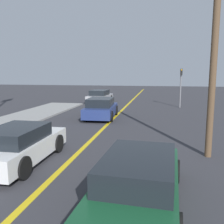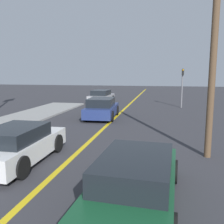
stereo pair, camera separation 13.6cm
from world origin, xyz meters
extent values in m
cube|color=gold|center=(0.00, 18.00, 0.00)|extent=(0.20, 60.00, 0.01)
cube|color=#144728|center=(2.63, 6.70, 0.46)|extent=(2.00, 4.56, 0.55)
cube|color=black|center=(2.63, 6.47, 0.99)|extent=(1.68, 2.54, 0.51)
cylinder|color=black|center=(1.87, 8.12, 0.33)|extent=(0.26, 0.66, 0.65)
cylinder|color=black|center=(3.54, 8.03, 0.33)|extent=(0.26, 0.66, 0.65)
cylinder|color=black|center=(1.71, 5.36, 0.33)|extent=(0.26, 0.66, 0.65)
cube|color=silver|center=(-1.62, 8.67, 0.50)|extent=(1.77, 4.16, 0.62)
cube|color=black|center=(-1.62, 8.47, 1.05)|extent=(1.54, 2.29, 0.47)
cylinder|color=black|center=(-2.45, 9.95, 0.35)|extent=(0.23, 0.70, 0.69)
cylinder|color=black|center=(-0.81, 9.96, 0.35)|extent=(0.23, 0.70, 0.69)
cylinder|color=black|center=(-0.79, 7.40, 0.35)|extent=(0.23, 0.70, 0.69)
cube|color=navy|center=(-0.87, 17.54, 0.52)|extent=(2.02, 4.19, 0.65)
cube|color=black|center=(-0.87, 17.33, 1.11)|extent=(1.71, 2.34, 0.54)
cylinder|color=black|center=(-1.79, 18.76, 0.35)|extent=(0.26, 0.71, 0.70)
cylinder|color=black|center=(-0.09, 18.85, 0.35)|extent=(0.26, 0.71, 0.70)
cylinder|color=black|center=(-1.65, 16.22, 0.35)|extent=(0.26, 0.71, 0.70)
cylinder|color=black|center=(0.05, 16.32, 0.35)|extent=(0.26, 0.71, 0.70)
cube|color=#9E9EA3|center=(-3.14, 26.55, 0.47)|extent=(1.99, 4.29, 0.59)
cube|color=black|center=(-3.14, 26.34, 1.02)|extent=(1.69, 2.38, 0.52)
cylinder|color=black|center=(-3.95, 27.89, 0.31)|extent=(0.24, 0.62, 0.62)
cylinder|color=black|center=(-2.22, 27.82, 0.31)|extent=(0.24, 0.62, 0.62)
cylinder|color=black|center=(-4.06, 25.27, 0.31)|extent=(0.24, 0.62, 0.62)
cylinder|color=black|center=(-2.32, 25.21, 0.31)|extent=(0.24, 0.62, 0.62)
cylinder|color=slate|center=(4.82, 23.91, 1.70)|extent=(0.12, 0.12, 3.40)
cube|color=black|center=(4.82, 23.73, 3.13)|extent=(0.18, 0.18, 0.55)
sphere|color=orange|center=(4.82, 23.64, 3.29)|extent=(0.14, 0.14, 0.14)
cylinder|color=brown|center=(4.85, 10.53, 3.45)|extent=(0.24, 0.24, 6.90)
camera|label=1|loc=(3.04, 1.14, 3.07)|focal=40.00mm
camera|label=2|loc=(3.18, 1.17, 3.07)|focal=40.00mm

